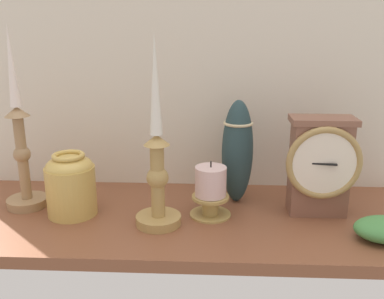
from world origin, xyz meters
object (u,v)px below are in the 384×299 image
Objects in this scene: pillar_candle_front at (211,191)px; tall_ceramic_vase at (237,151)px; brass_vase_jar at (71,183)px; candlestick_tall_left at (21,149)px; mantel_clock at (320,165)px; candlestick_tall_center at (157,168)px.

pillar_candle_front is 0.51× the size of tall_ceramic_vase.
tall_ceramic_vase reaches higher than brass_vase_jar.
candlestick_tall_left reaches higher than tall_ceramic_vase.
brass_vase_jar is at bearing -166.01° from tall_ceramic_vase.
candlestick_tall_left reaches higher than pillar_candle_front.
mantel_clock is 32.63cm from candlestick_tall_center.
candlestick_tall_center is 3.16× the size of pillar_candle_front.
brass_vase_jar is (-18.25, 3.84, -4.77)cm from candlestick_tall_center.
pillar_candle_front is (39.34, -2.93, -7.34)cm from candlestick_tall_left.
pillar_candle_front is 11.48cm from tall_ceramic_vase.
brass_vase_jar is at bearing 168.13° from candlestick_tall_center.
pillar_candle_front is at bearing -4.26° from candlestick_tall_left.
candlestick_tall_center reaches higher than brass_vase_jar.
candlestick_tall_left is at bearing 179.29° from mantel_clock.
mantel_clock is 0.55× the size of candlestick_tall_center.
candlestick_tall_left reaches higher than candlestick_tall_center.
mantel_clock is at bearing 3.02° from brass_vase_jar.
tall_ceramic_vase is at bearing 38.06° from candlestick_tall_center.
tall_ceramic_vase reaches higher than mantel_clock.
candlestick_tall_left is 30.16cm from candlestick_tall_center.
brass_vase_jar is 1.12× the size of pillar_candle_front.
mantel_clock is 61.26cm from candlestick_tall_left.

